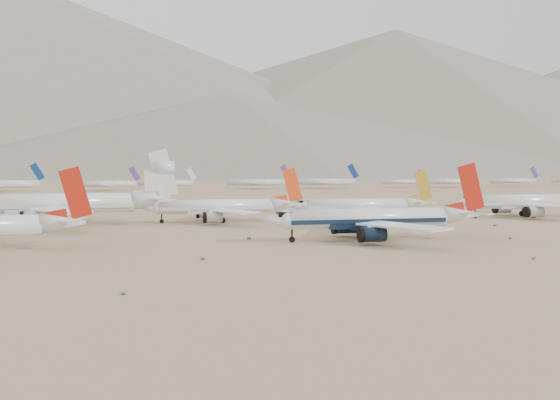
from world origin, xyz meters
name	(u,v)px	position (x,y,z in m)	size (l,w,h in m)	color
ground	(408,243)	(0.00, 0.00, 0.00)	(7000.00, 7000.00, 0.00)	#866A4E
main_airliner	(377,219)	(-4.33, 6.55, 4.56)	(46.97, 45.88, 16.58)	white
row2_navy_widebody	(530,202)	(64.54, 55.70, 4.63)	(46.65, 45.61, 16.59)	white
row2_gold_tail	(362,205)	(11.79, 59.25, 4.10)	(41.22, 40.32, 14.68)	white
row2_orange_tail	(223,207)	(-29.02, 59.26, 4.26)	(42.60, 41.67, 15.20)	white
row2_white_trijet	(63,203)	(-71.41, 59.00, 5.89)	(57.45, 56.15, 20.36)	white
distant_storage_row	(215,182)	(4.39, 303.54, 4.34)	(575.09, 66.27, 14.41)	silver
mountain_range	(162,94)	(70.18, 1648.01, 190.32)	(7354.00, 3024.00, 470.00)	slate
foothills	(427,137)	(526.68, 1100.00, 67.15)	(4637.50, 1395.00, 155.00)	slate
desert_scrub	(542,252)	(16.58, -21.30, 0.29)	(261.14, 121.67, 0.63)	brown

